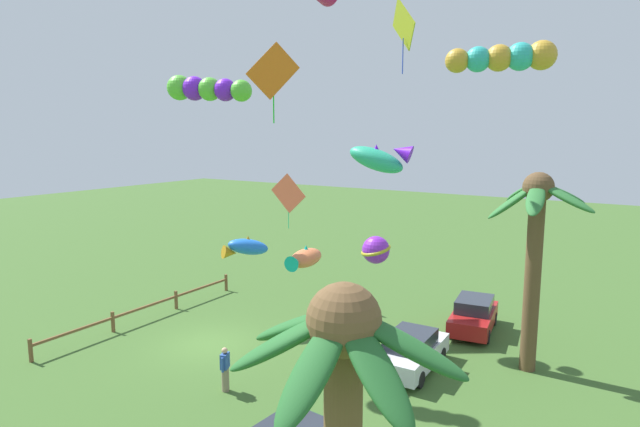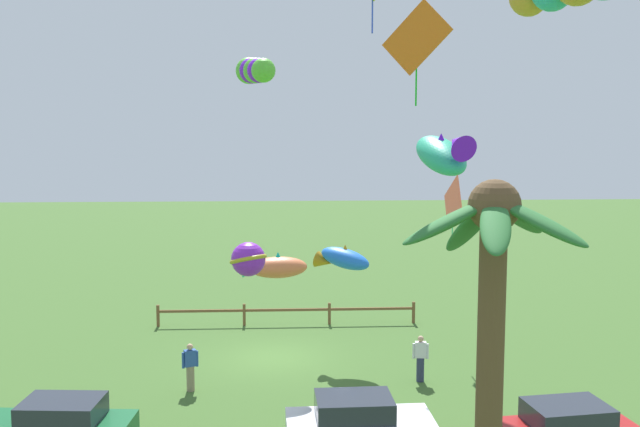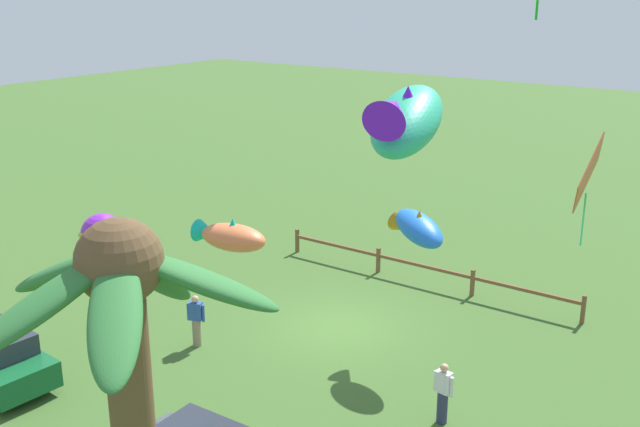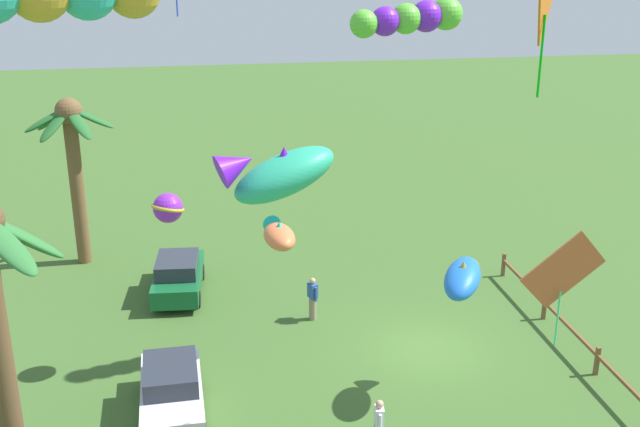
{
  "view_description": "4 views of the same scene",
  "coord_description": "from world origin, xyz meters",
  "views": [
    {
      "loc": [
        15.44,
        15.37,
        8.93
      ],
      "look_at": [
        -3.67,
        3.22,
        5.44
      ],
      "focal_mm": 29.4,
      "sensor_mm": 36.0,
      "label": 1
    },
    {
      "loc": [
        -0.28,
        27.09,
        8.6
      ],
      "look_at": [
        -1.51,
        3.81,
        5.9
      ],
      "focal_mm": 41.63,
      "sensor_mm": 36.0,
      "label": 2
    },
    {
      "loc": [
        -11.72,
        17.51,
        10.29
      ],
      "look_at": [
        -2.64,
        4.68,
        5.39
      ],
      "focal_mm": 41.91,
      "sensor_mm": 36.0,
      "label": 3
    },
    {
      "loc": [
        -21.58,
        7.22,
        12.89
      ],
      "look_at": [
        -3.52,
        4.16,
        6.26
      ],
      "focal_mm": 43.62,
      "sensor_mm": 36.0,
      "label": 4
    }
  ],
  "objects": [
    {
      "name": "ground_plane",
      "position": [
        0.0,
        0.0,
        0.0
      ],
      "size": [
        120.0,
        120.0,
        0.0
      ],
      "primitive_type": "plane",
      "color": "#3D6028"
    },
    {
      "name": "palm_tree_0",
      "position": [
        -4.73,
        11.94,
        5.36
      ],
      "size": [
        3.74,
        3.83,
        7.54
      ],
      "color": "brown",
      "rests_on": "ground"
    },
    {
      "name": "rail_fence",
      "position": [
        -0.5,
        -4.69,
        0.6
      ],
      "size": [
        11.32,
        0.12,
        0.95
      ],
      "color": "brown",
      "rests_on": "ground"
    },
    {
      "name": "spectator_0",
      "position": [
        -4.98,
        2.85,
        0.81
      ],
      "size": [
        0.55,
        0.28,
        1.59
      ],
      "color": "#2D3351",
      "rests_on": "ground"
    },
    {
      "name": "spectator_1",
      "position": [
        2.73,
        3.37,
        0.81
      ],
      "size": [
        0.52,
        0.35,
        1.59
      ],
      "color": "gray",
      "rests_on": "ground"
    },
    {
      "name": "kite_fish_3",
      "position": [
        -5.07,
        5.38,
        7.85
      ],
      "size": [
        1.79,
        3.06,
        1.66
      ],
      "color": "#29B385"
    },
    {
      "name": "kite_fish_4",
      "position": [
        -0.06,
        4.84,
        4.38
      ],
      "size": [
        2.05,
        1.06,
        0.81
      ],
      "color": "#E87442"
    },
    {
      "name": "kite_fish_6",
      "position": [
        -2.54,
        -0.11,
        3.74
      ],
      "size": [
        2.37,
        1.86,
        1.09
      ],
      "color": "blue"
    },
    {
      "name": "kite_diamond_7",
      "position": [
        -6.84,
        -0.79,
        5.75
      ],
      "size": [
        0.46,
        2.11,
        2.91
      ],
      "color": "#C95935"
    },
    {
      "name": "kite_ball_8",
      "position": [
        0.58,
        8.05,
        5.21
      ],
      "size": [
        1.39,
        1.38,
        0.89
      ],
      "color": "purple"
    }
  ]
}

